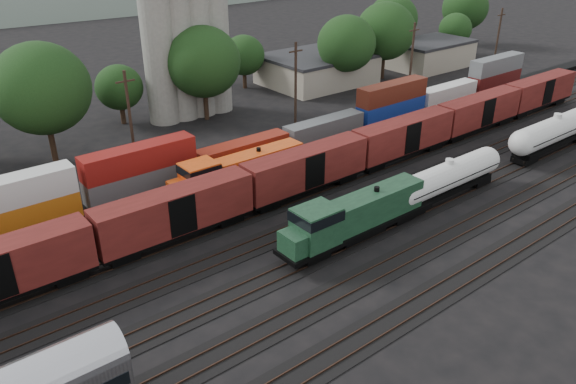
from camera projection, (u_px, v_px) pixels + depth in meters
ground at (340, 211)px, 57.14m from camera, size 600.00×600.00×0.00m
tracks at (340, 211)px, 57.12m from camera, size 180.00×33.20×0.20m
green_locomotive at (352, 217)px, 50.53m from camera, size 17.52×3.09×4.64m
tank_car_a at (447, 177)px, 58.28m from camera, size 16.55×2.96×4.34m
tank_car_b at (555, 131)px, 70.16m from camera, size 18.07×3.23×4.74m
orange_locomotive at (236, 172)px, 59.71m from camera, size 17.66×2.94×4.41m
boxcar_string at (175, 212)px, 50.44m from camera, size 138.20×2.90×4.20m
container_wall at (196, 161)px, 62.03m from camera, size 160.00×2.60×5.80m
grain_silo at (185, 39)px, 79.20m from camera, size 13.40×5.00×29.00m
industrial_sheds at (212, 96)px, 84.41m from camera, size 119.38×17.26×5.10m
tree_band at (186, 62)px, 81.18m from camera, size 164.84×21.68×14.38m
utility_poles at (221, 101)px, 69.80m from camera, size 122.20×0.36×12.00m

